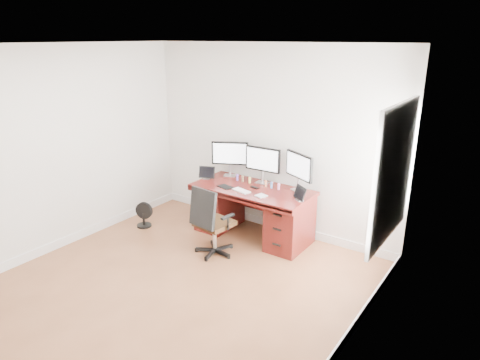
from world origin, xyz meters
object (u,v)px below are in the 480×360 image
Objects in this scene: desk at (253,210)px; office_chair at (212,233)px; floor_fan at (143,215)px; monitor_center at (263,161)px; keyboard at (241,191)px.

office_chair is at bearing -100.22° from desk.
floor_fan is 2.01m from monitor_center.
desk is at bearing 90.15° from keyboard.
keyboard is at bearing -98.29° from monitor_center.
floor_fan is (-1.55, -0.68, -0.22)m from desk.
monitor_center is (0.00, 0.24, 0.68)m from desk.
monitor_center is at bearing 12.03° from floor_fan.
desk is at bearing 86.61° from office_chair.
monitor_center is at bearing 96.40° from keyboard.
keyboard reaches higher than floor_fan.
monitor_center reaches higher than floor_fan.
monitor_center reaches higher than desk.
floor_fan is at bearing -176.86° from office_chair.
office_chair is 3.58× the size of keyboard.
monitor_center reaches higher than office_chair.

